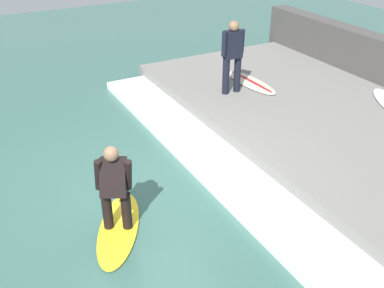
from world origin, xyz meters
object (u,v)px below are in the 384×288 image
at_px(surfboard_riding, 119,228).
at_px(surfboard_waiting_near, 251,82).
at_px(surfer_waiting_near, 233,53).
at_px(surfer_riding, 114,185).

relative_size(surfboard_riding, surfboard_waiting_near, 1.04).
bearing_deg(surfer_waiting_near, surfboard_riding, -143.01).
relative_size(surfboard_riding, surfer_riding, 1.34).
distance_m(surfboard_riding, surfer_waiting_near, 4.88).
xyz_separation_m(surfboard_riding, surfer_riding, (0.00, 0.00, 0.77)).
height_order(surfer_riding, surfer_waiting_near, surfer_waiting_near).
bearing_deg(surfboard_riding, surfer_waiting_near, 36.99).
bearing_deg(surfer_riding, surfer_waiting_near, 36.99).
height_order(surfboard_riding, surfboard_waiting_near, surfboard_waiting_near).
relative_size(surfer_riding, surfer_waiting_near, 0.83).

